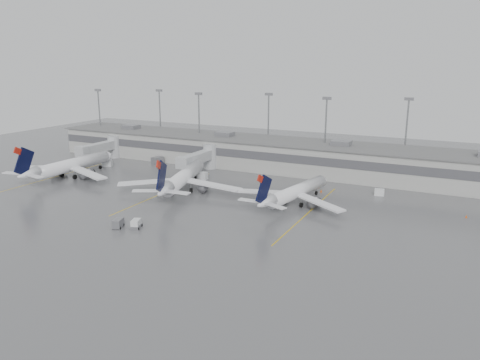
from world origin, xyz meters
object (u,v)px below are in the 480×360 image
at_px(jet_far_left, 69,165).
at_px(baggage_tug, 136,225).
at_px(jet_mid_right, 295,192).
at_px(jet_mid_left, 182,178).

distance_m(jet_far_left, baggage_tug, 46.10).
bearing_deg(jet_mid_right, jet_far_left, -165.84).
xyz_separation_m(jet_mid_left, baggage_tug, (5.89, -24.62, -2.70)).
bearing_deg(jet_mid_right, baggage_tug, -118.09).
bearing_deg(jet_mid_left, jet_far_left, 167.22).
distance_m(jet_mid_left, baggage_tug, 25.46).
height_order(jet_mid_left, baggage_tug, jet_mid_left).
xyz_separation_m(jet_mid_right, baggage_tug, (-21.37, -26.35, -2.25)).
distance_m(jet_mid_right, baggage_tug, 34.00).
bearing_deg(jet_far_left, jet_mid_left, 2.50).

